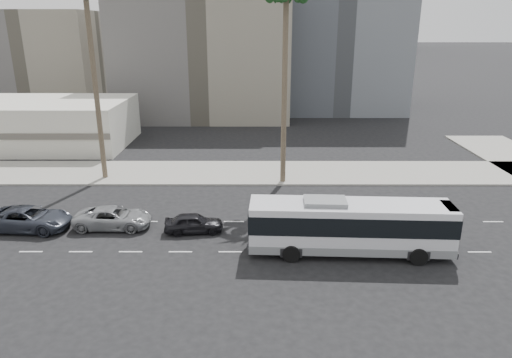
{
  "coord_description": "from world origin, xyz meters",
  "views": [
    {
      "loc": [
        -4.4,
        -24.88,
        12.98
      ],
      "look_at": [
        -4.45,
        4.0,
        3.3
      ],
      "focal_mm": 32.38,
      "sensor_mm": 36.0,
      "label": 1
    }
  ],
  "objects_px": {
    "car_c": "(28,219)",
    "city_bus": "(350,225)",
    "car_a": "(194,223)",
    "car_b": "(113,218)"
  },
  "relations": [
    {
      "from": "city_bus",
      "to": "car_c",
      "type": "height_order",
      "value": "city_bus"
    },
    {
      "from": "car_c",
      "to": "car_b",
      "type": "bearing_deg",
      "value": -82.92
    },
    {
      "from": "city_bus",
      "to": "car_a",
      "type": "relative_size",
      "value": 3.14
    },
    {
      "from": "city_bus",
      "to": "car_c",
      "type": "bearing_deg",
      "value": 173.67
    },
    {
      "from": "car_c",
      "to": "city_bus",
      "type": "bearing_deg",
      "value": -95.3
    },
    {
      "from": "car_a",
      "to": "car_c",
      "type": "height_order",
      "value": "car_c"
    },
    {
      "from": "city_bus",
      "to": "car_b",
      "type": "xyz_separation_m",
      "value": [
        -15.11,
        3.62,
        -1.08
      ]
    },
    {
      "from": "car_a",
      "to": "car_b",
      "type": "distance_m",
      "value": 5.55
    },
    {
      "from": "city_bus",
      "to": "car_a",
      "type": "height_order",
      "value": "city_bus"
    },
    {
      "from": "car_b",
      "to": "car_c",
      "type": "relative_size",
      "value": 0.91
    }
  ]
}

